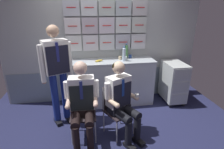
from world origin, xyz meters
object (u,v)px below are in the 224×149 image
at_px(crew_member_right, 122,98).
at_px(folding_chair_right, 115,105).
at_px(folding_chair_left, 83,107).
at_px(crew_member_left, 82,100).
at_px(crew_member_standing, 57,67).
at_px(sparkling_bottle_green, 124,54).
at_px(service_trolley, 173,81).
at_px(paper_cup_tan, 126,58).
at_px(snack_banana, 99,61).

bearing_deg(crew_member_right, folding_chair_right, 117.77).
xyz_separation_m(folding_chair_left, crew_member_left, (-0.00, -0.16, 0.21)).
relative_size(crew_member_left, folding_chair_right, 1.57).
bearing_deg(crew_member_standing, crew_member_right, -29.03).
distance_m(folding_chair_left, sparkling_bottle_green, 1.39).
height_order(service_trolley, sparkling_bottle_green, sparkling_bottle_green).
bearing_deg(paper_cup_tan, snack_banana, -175.81).
height_order(folding_chair_right, crew_member_right, crew_member_right).
bearing_deg(sparkling_bottle_green, crew_member_left, -129.67).
bearing_deg(crew_member_left, folding_chair_left, 88.23).
bearing_deg(folding_chair_right, folding_chair_left, 178.88).
bearing_deg(folding_chair_right, paper_cup_tan, 68.06).
height_order(crew_member_right, snack_banana, crew_member_right).
bearing_deg(snack_banana, crew_member_left, -108.41).
height_order(folding_chair_right, paper_cup_tan, paper_cup_tan).
height_order(service_trolley, crew_member_left, crew_member_left).
relative_size(service_trolley, crew_member_right, 0.71).
distance_m(service_trolley, sparkling_bottle_green, 1.28).
relative_size(folding_chair_left, sparkling_bottle_green, 2.77).
relative_size(folding_chair_left, crew_member_left, 0.64).
height_order(service_trolley, paper_cup_tan, paper_cup_tan).
distance_m(service_trolley, paper_cup_tan, 1.19).
xyz_separation_m(crew_member_left, paper_cup_tan, (0.92, 1.12, 0.30)).
xyz_separation_m(sparkling_bottle_green, snack_banana, (-0.51, 0.02, -0.12)).
height_order(crew_member_left, crew_member_standing, crew_member_standing).
bearing_deg(folding_chair_left, paper_cup_tan, 46.21).
height_order(crew_member_left, crew_member_right, crew_member_left).
distance_m(service_trolley, folding_chair_left, 2.14).
bearing_deg(service_trolley, folding_chair_left, -157.42).
height_order(crew_member_left, paper_cup_tan, crew_member_left).
bearing_deg(crew_member_standing, folding_chair_left, -45.45).
distance_m(service_trolley, crew_member_right, 1.70).
relative_size(folding_chair_left, crew_member_right, 0.65).
bearing_deg(sparkling_bottle_green, folding_chair_right, -110.42).
distance_m(sparkling_bottle_green, snack_banana, 0.53).
xyz_separation_m(folding_chair_right, paper_cup_tan, (0.39, 0.97, 0.51)).
bearing_deg(snack_banana, crew_member_standing, -145.83).
height_order(folding_chair_right, sparkling_bottle_green, sparkling_bottle_green).
distance_m(folding_chair_left, crew_member_standing, 0.80).
bearing_deg(crew_member_left, folding_chair_right, 15.20).
height_order(crew_member_standing, snack_banana, crew_member_standing).
xyz_separation_m(crew_member_right, sparkling_bottle_green, (0.26, 1.04, 0.43)).
distance_m(crew_member_right, crew_member_standing, 1.21).
bearing_deg(snack_banana, folding_chair_left, -111.00).
distance_m(crew_member_left, crew_member_right, 0.61).
xyz_separation_m(crew_member_right, crew_member_standing, (-1.00, 0.56, 0.37)).
height_order(crew_member_right, sparkling_bottle_green, sparkling_bottle_green).
relative_size(crew_member_right, sparkling_bottle_green, 4.26).
height_order(service_trolley, folding_chair_left, service_trolley).
bearing_deg(snack_banana, folding_chair_right, -79.23).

